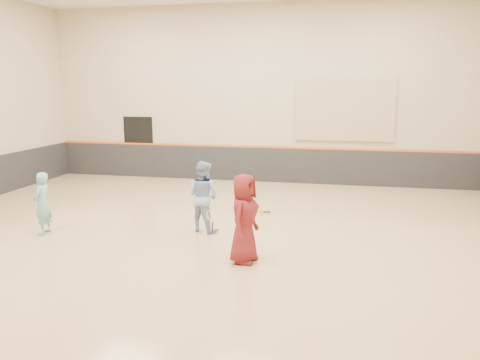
% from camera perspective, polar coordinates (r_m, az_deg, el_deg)
% --- Properties ---
extents(room, '(15.04, 12.04, 6.22)m').
position_cam_1_polar(room, '(10.52, -2.98, -2.11)').
color(room, tan).
rests_on(room, ground).
extents(wainscot_back, '(14.90, 0.04, 1.20)m').
position_cam_1_polar(wainscot_back, '(16.29, 2.44, 1.89)').
color(wainscot_back, '#232326').
rests_on(wainscot_back, floor).
extents(accent_stripe, '(14.90, 0.03, 0.06)m').
position_cam_1_polar(accent_stripe, '(16.19, 2.46, 4.05)').
color(accent_stripe, '#D85914').
rests_on(accent_stripe, wall_back).
extents(acoustic_panel, '(3.20, 0.08, 2.00)m').
position_cam_1_polar(acoustic_panel, '(15.85, 12.63, 8.29)').
color(acoustic_panel, tan).
rests_on(acoustic_panel, wall_back).
extents(doorway, '(1.10, 0.05, 2.20)m').
position_cam_1_polar(doorway, '(17.53, -12.23, 3.96)').
color(doorway, black).
rests_on(doorway, floor).
extents(girl, '(0.39, 0.54, 1.40)m').
position_cam_1_polar(girl, '(11.30, -22.97, -2.65)').
color(girl, '#67B2B2').
rests_on(girl, floor).
extents(instructor, '(0.95, 0.85, 1.62)m').
position_cam_1_polar(instructor, '(10.64, -4.53, -1.99)').
color(instructor, '#88A3D3').
rests_on(instructor, floor).
extents(young_man, '(0.68, 0.91, 1.69)m').
position_cam_1_polar(young_man, '(8.71, 0.51, -4.71)').
color(young_man, maroon).
rests_on(young_man, floor).
extents(held_racket, '(0.42, 0.42, 0.51)m').
position_cam_1_polar(held_racket, '(10.42, -3.34, -4.22)').
color(held_racket, '#D7E833').
rests_on(held_racket, instructor).
extents(spare_racket, '(0.74, 0.74, 0.14)m').
position_cam_1_polar(spare_racket, '(12.37, 2.15, -3.62)').
color(spare_racket, '#AEB828').
rests_on(spare_racket, floor).
extents(ball_under_racket, '(0.07, 0.07, 0.07)m').
position_cam_1_polar(ball_under_racket, '(10.71, -4.72, -6.21)').
color(ball_under_racket, '#CBDA32').
rests_on(ball_under_racket, floor).
extents(ball_in_hand, '(0.07, 0.07, 0.07)m').
position_cam_1_polar(ball_in_hand, '(8.56, 1.35, -3.90)').
color(ball_in_hand, '#BEDA32').
rests_on(ball_in_hand, young_man).
extents(ball_beside_spare, '(0.07, 0.07, 0.07)m').
position_cam_1_polar(ball_beside_spare, '(11.32, 1.66, -5.21)').
color(ball_beside_spare, '#BCD631').
rests_on(ball_beside_spare, floor).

